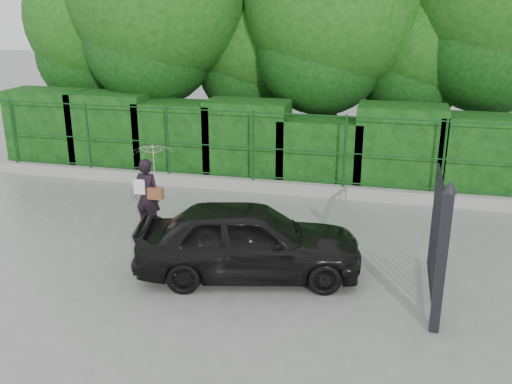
# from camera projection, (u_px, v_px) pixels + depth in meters

# --- Properties ---
(ground) EXTENTS (80.00, 80.00, 0.00)m
(ground) POSITION_uv_depth(u_px,v_px,m) (175.00, 264.00, 10.68)
(ground) COLOR gray
(kerb) EXTENTS (14.00, 0.25, 0.30)m
(kerb) POSITION_uv_depth(u_px,v_px,m) (238.00, 184.00, 14.77)
(kerb) COLOR #9E9E99
(kerb) RESTS_ON ground
(fence) EXTENTS (14.13, 0.06, 1.80)m
(fence) POSITION_uv_depth(u_px,v_px,m) (246.00, 145.00, 14.38)
(fence) COLOR #0F3D15
(fence) RESTS_ON kerb
(hedge) EXTENTS (14.20, 1.20, 2.23)m
(hedge) POSITION_uv_depth(u_px,v_px,m) (243.00, 141.00, 15.43)
(hedge) COLOR black
(hedge) RESTS_ON ground
(trees) EXTENTS (17.10, 6.15, 8.08)m
(trees) POSITION_uv_depth(u_px,v_px,m) (306.00, 2.00, 16.05)
(trees) COLOR black
(trees) RESTS_ON ground
(gate) EXTENTS (0.22, 2.33, 2.36)m
(gate) POSITION_uv_depth(u_px,v_px,m) (440.00, 245.00, 8.61)
(gate) COLOR black
(gate) RESTS_ON ground
(woman) EXTENTS (0.89, 0.87, 1.89)m
(woman) POSITION_uv_depth(u_px,v_px,m) (151.00, 176.00, 11.83)
(woman) COLOR black
(woman) RESTS_ON ground
(car) EXTENTS (4.24, 2.44, 1.36)m
(car) POSITION_uv_depth(u_px,v_px,m) (249.00, 240.00, 10.07)
(car) COLOR black
(car) RESTS_ON ground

